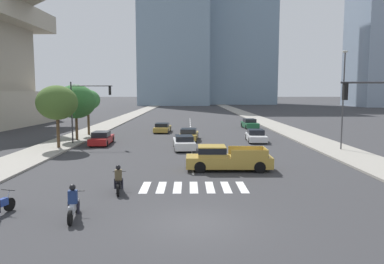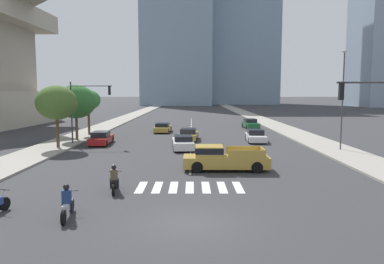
% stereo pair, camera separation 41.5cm
% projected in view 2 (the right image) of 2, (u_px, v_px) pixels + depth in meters
% --- Properties ---
extents(ground_plane, '(800.00, 800.00, 0.00)m').
position_uv_depth(ground_plane, '(190.00, 223.00, 14.69)').
color(ground_plane, '#333335').
extents(sidewalk_east, '(4.00, 260.00, 0.15)m').
position_uv_depth(sidewalk_east, '(300.00, 135.00, 44.45)').
color(sidewalk_east, gray).
rests_on(sidewalk_east, ground).
extents(sidewalk_west, '(4.00, 260.00, 0.15)m').
position_uv_depth(sidewalk_west, '(85.00, 135.00, 44.56)').
color(sidewalk_west, gray).
rests_on(sidewalk_west, ground).
extents(crosswalk_near, '(5.85, 2.50, 0.01)m').
position_uv_depth(crosswalk_near, '(191.00, 187.00, 20.23)').
color(crosswalk_near, silver).
rests_on(crosswalk_near, ground).
extents(lane_divider_center, '(0.14, 50.00, 0.01)m').
position_uv_depth(lane_divider_center, '(193.00, 132.00, 48.07)').
color(lane_divider_center, silver).
rests_on(lane_divider_center, ground).
extents(motorcycle_lead, '(0.70, 2.20, 1.49)m').
position_uv_depth(motorcycle_lead, '(69.00, 205.00, 15.24)').
color(motorcycle_lead, black).
rests_on(motorcycle_lead, ground).
extents(motorcycle_third, '(0.70, 2.06, 1.49)m').
position_uv_depth(motorcycle_third, '(116.00, 181.00, 19.21)').
color(motorcycle_third, black).
rests_on(motorcycle_third, ground).
extents(pickup_truck, '(5.77, 2.01, 1.67)m').
position_uv_depth(pickup_truck, '(223.00, 158.00, 24.58)').
color(pickup_truck, '#B28E38').
rests_on(pickup_truck, ground).
extents(sedan_white_0, '(2.07, 4.67, 1.28)m').
position_uv_depth(sedan_white_0, '(257.00, 136.00, 38.87)').
color(sedan_white_0, silver).
rests_on(sedan_white_0, ground).
extents(sedan_green_1, '(2.11, 4.37, 1.37)m').
position_uv_depth(sedan_green_1, '(252.00, 124.00, 53.30)').
color(sedan_green_1, '#1E6038').
rests_on(sedan_green_1, ground).
extents(sedan_red_2, '(1.91, 4.77, 1.33)m').
position_uv_depth(sedan_red_2, '(103.00, 138.00, 36.89)').
color(sedan_red_2, maroon).
rests_on(sedan_red_2, ground).
extents(sedan_white_3, '(2.19, 4.86, 1.29)m').
position_uv_depth(sedan_white_3, '(184.00, 143.00, 33.77)').
color(sedan_white_3, silver).
rests_on(sedan_white_3, ground).
extents(sedan_gold_4, '(2.13, 4.47, 1.23)m').
position_uv_depth(sedan_gold_4, '(164.00, 128.00, 47.99)').
color(sedan_gold_4, '#B28E38').
rests_on(sedan_gold_4, ground).
extents(sedan_gold_5, '(2.22, 4.72, 1.29)m').
position_uv_depth(sedan_gold_5, '(190.00, 135.00, 40.09)').
color(sedan_gold_5, '#B28E38').
rests_on(sedan_gold_5, ground).
extents(traffic_signal_far, '(4.40, 0.28, 6.14)m').
position_uv_depth(traffic_signal_far, '(88.00, 102.00, 36.40)').
color(traffic_signal_far, '#333335').
rests_on(traffic_signal_far, sidewalk_west).
extents(street_lamp_east, '(0.50, 0.24, 8.75)m').
position_uv_depth(street_lamp_east, '(345.00, 94.00, 32.08)').
color(street_lamp_east, '#3F3F42').
rests_on(street_lamp_east, sidewalk_east).
extents(street_tree_nearest, '(3.72, 3.72, 5.74)m').
position_uv_depth(street_tree_nearest, '(58.00, 103.00, 33.54)').
color(street_tree_nearest, '#4C3823').
rests_on(street_tree_nearest, sidewalk_west).
extents(street_tree_second, '(4.25, 4.25, 5.91)m').
position_uv_depth(street_tree_second, '(77.00, 102.00, 39.10)').
color(street_tree_second, '#4C3823').
rests_on(street_tree_second, sidewalk_west).
extents(street_tree_third, '(2.90, 2.90, 5.41)m').
position_uv_depth(street_tree_third, '(90.00, 100.00, 43.79)').
color(street_tree_third, '#4C3823').
rests_on(street_tree_third, sidewalk_west).
extents(office_tower_left_skyline, '(27.90, 29.41, 78.81)m').
position_uv_depth(office_tower_left_skyline, '(179.00, 10.00, 150.21)').
color(office_tower_left_skyline, '#7A93A8').
rests_on(office_tower_left_skyline, ground).
extents(office_tower_center_skyline, '(29.96, 23.47, 93.60)m').
position_uv_depth(office_tower_center_skyline, '(244.00, 8.00, 159.37)').
color(office_tower_center_skyline, '#7A93A8').
rests_on(office_tower_center_skyline, ground).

